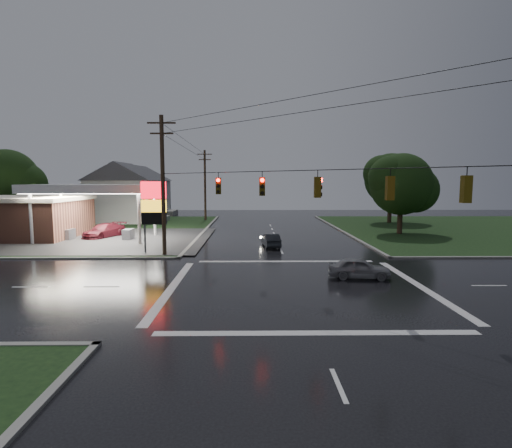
{
  "coord_description": "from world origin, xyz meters",
  "views": [
    {
      "loc": [
        -2.53,
        -22.03,
        5.92
      ],
      "look_at": [
        -2.23,
        5.1,
        3.0
      ],
      "focal_mm": 28.0,
      "sensor_mm": 36.0,
      "label": 1
    }
  ],
  "objects_px": {
    "utility_pole_n": "(205,184)",
    "tree_ne_far": "(392,179)",
    "gas_station": "(30,214)",
    "car_north": "(271,240)",
    "pylon_sign": "(154,205)",
    "house_near": "(124,192)",
    "house_far": "(140,190)",
    "car_pump": "(104,231)",
    "tree_nw_behind": "(9,179)",
    "tree_ne_near": "(403,184)",
    "utility_pole_nw": "(163,184)",
    "car_crossing": "(359,268)"
  },
  "relations": [
    {
      "from": "utility_pole_n",
      "to": "tree_ne_far",
      "type": "relative_size",
      "value": 1.07
    },
    {
      "from": "gas_station",
      "to": "car_north",
      "type": "bearing_deg",
      "value": -13.92
    },
    {
      "from": "gas_station",
      "to": "pylon_sign",
      "type": "xyz_separation_m",
      "value": [
        15.18,
        -9.2,
        1.46
      ]
    },
    {
      "from": "house_near",
      "to": "tree_ne_far",
      "type": "height_order",
      "value": "tree_ne_far"
    },
    {
      "from": "utility_pole_n",
      "to": "house_near",
      "type": "xyz_separation_m",
      "value": [
        -11.45,
        -2.0,
        -1.06
      ]
    },
    {
      "from": "tree_ne_far",
      "to": "utility_pole_n",
      "type": "bearing_deg",
      "value": 171.45
    },
    {
      "from": "house_far",
      "to": "car_pump",
      "type": "bearing_deg",
      "value": -82.15
    },
    {
      "from": "car_pump",
      "to": "car_north",
      "type": "bearing_deg",
      "value": 1.83
    },
    {
      "from": "utility_pole_n",
      "to": "tree_nw_behind",
      "type": "bearing_deg",
      "value": -161.79
    },
    {
      "from": "car_pump",
      "to": "tree_ne_near",
      "type": "bearing_deg",
      "value": 25.61
    },
    {
      "from": "utility_pole_nw",
      "to": "car_crossing",
      "type": "distance_m",
      "value": 16.37
    },
    {
      "from": "gas_station",
      "to": "house_far",
      "type": "bearing_deg",
      "value": 82.5
    },
    {
      "from": "utility_pole_nw",
      "to": "tree_nw_behind",
      "type": "height_order",
      "value": "utility_pole_nw"
    },
    {
      "from": "gas_station",
      "to": "house_far",
      "type": "distance_m",
      "value": 28.61
    },
    {
      "from": "gas_station",
      "to": "house_near",
      "type": "distance_m",
      "value": 17.07
    },
    {
      "from": "pylon_sign",
      "to": "tree_ne_far",
      "type": "xyz_separation_m",
      "value": [
        27.65,
        23.49,
        2.17
      ]
    },
    {
      "from": "utility_pole_nw",
      "to": "tree_nw_behind",
      "type": "xyz_separation_m",
      "value": [
        -24.34,
        20.49,
        0.46
      ]
    },
    {
      "from": "utility_pole_nw",
      "to": "house_far",
      "type": "height_order",
      "value": "utility_pole_nw"
    },
    {
      "from": "utility_pole_nw",
      "to": "car_pump",
      "type": "xyz_separation_m",
      "value": [
        -8.55,
        10.22,
        -4.97
      ]
    },
    {
      "from": "house_far",
      "to": "car_north",
      "type": "xyz_separation_m",
      "value": [
        21.15,
        -34.47,
        -3.8
      ]
    },
    {
      "from": "house_near",
      "to": "tree_nw_behind",
      "type": "bearing_deg",
      "value": -155.02
    },
    {
      "from": "tree_ne_far",
      "to": "car_crossing",
      "type": "xyz_separation_m",
      "value": [
        -13.12,
        -32.18,
        -5.54
      ]
    },
    {
      "from": "utility_pole_n",
      "to": "pylon_sign",
      "type": "bearing_deg",
      "value": -92.08
    },
    {
      "from": "house_far",
      "to": "tree_ne_near",
      "type": "height_order",
      "value": "tree_ne_near"
    },
    {
      "from": "tree_ne_far",
      "to": "car_crossing",
      "type": "height_order",
      "value": "tree_ne_far"
    },
    {
      "from": "gas_station",
      "to": "utility_pole_nw",
      "type": "height_order",
      "value": "utility_pole_nw"
    },
    {
      "from": "tree_ne_far",
      "to": "car_north",
      "type": "bearing_deg",
      "value": -131.26
    },
    {
      "from": "gas_station",
      "to": "tree_ne_far",
      "type": "height_order",
      "value": "tree_ne_far"
    },
    {
      "from": "pylon_sign",
      "to": "car_pump",
      "type": "height_order",
      "value": "pylon_sign"
    },
    {
      "from": "pylon_sign",
      "to": "tree_nw_behind",
      "type": "distance_m",
      "value": 30.49
    },
    {
      "from": "house_near",
      "to": "tree_nw_behind",
      "type": "relative_size",
      "value": 1.1
    },
    {
      "from": "house_far",
      "to": "gas_station",
      "type": "bearing_deg",
      "value": -97.5
    },
    {
      "from": "pylon_sign",
      "to": "house_near",
      "type": "distance_m",
      "value": 27.56
    },
    {
      "from": "tree_ne_near",
      "to": "tree_nw_behind",
      "type": "bearing_deg",
      "value": 170.53
    },
    {
      "from": "tree_nw_behind",
      "to": "car_pump",
      "type": "distance_m",
      "value": 19.6
    },
    {
      "from": "house_near",
      "to": "car_crossing",
      "type": "distance_m",
      "value": 42.5
    },
    {
      "from": "utility_pole_n",
      "to": "house_near",
      "type": "height_order",
      "value": "utility_pole_n"
    },
    {
      "from": "car_pump",
      "to": "house_near",
      "type": "bearing_deg",
      "value": 121.68
    },
    {
      "from": "car_pump",
      "to": "pylon_sign",
      "type": "bearing_deg",
      "value": -29.13
    },
    {
      "from": "gas_station",
      "to": "car_pump",
      "type": "height_order",
      "value": "gas_station"
    },
    {
      "from": "house_far",
      "to": "car_crossing",
      "type": "bearing_deg",
      "value": -60.64
    },
    {
      "from": "pylon_sign",
      "to": "utility_pole_nw",
      "type": "height_order",
      "value": "utility_pole_nw"
    },
    {
      "from": "gas_station",
      "to": "car_pump",
      "type": "bearing_deg",
      "value": 0.19
    },
    {
      "from": "gas_station",
      "to": "car_pump",
      "type": "xyz_separation_m",
      "value": [
        7.63,
        0.03,
        -1.8
      ]
    },
    {
      "from": "utility_pole_n",
      "to": "car_north",
      "type": "relative_size",
      "value": 2.85
    },
    {
      "from": "house_far",
      "to": "car_crossing",
      "type": "xyz_separation_m",
      "value": [
        25.98,
        -46.18,
        -3.77
      ]
    },
    {
      "from": "utility_pole_nw",
      "to": "house_far",
      "type": "relative_size",
      "value": 1.0
    },
    {
      "from": "utility_pole_nw",
      "to": "car_crossing",
      "type": "bearing_deg",
      "value": -29.58
    },
    {
      "from": "tree_ne_near",
      "to": "house_near",
      "type": "bearing_deg",
      "value": 158.24
    },
    {
      "from": "house_near",
      "to": "tree_nw_behind",
      "type": "xyz_separation_m",
      "value": [
        -12.89,
        -6.01,
        1.77
      ]
    }
  ]
}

